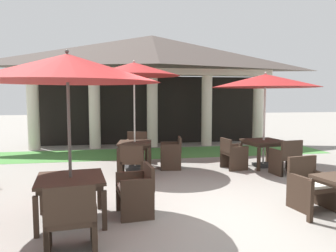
% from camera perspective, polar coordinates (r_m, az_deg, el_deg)
% --- Properties ---
extents(ground_plane, '(60.00, 60.00, 0.00)m').
position_cam_1_polar(ground_plane, '(5.47, 7.37, -15.61)').
color(ground_plane, gray).
extents(background_pavilion, '(9.84, 2.81, 4.20)m').
position_cam_1_polar(background_pavilion, '(12.55, -2.87, 11.16)').
color(background_pavilion, beige).
rests_on(background_pavilion, ground).
extents(lawn_strip, '(11.64, 2.13, 0.01)m').
position_cam_1_polar(lawn_strip, '(11.12, -1.81, -4.75)').
color(lawn_strip, '#47843D').
rests_on(lawn_strip, ground).
extents(patio_chair_near_foreground_north, '(0.71, 0.67, 0.88)m').
position_cam_1_polar(patio_chair_near_foreground_north, '(6.22, 23.78, -9.61)').
color(patio_chair_near_foreground_north, '#38281E').
rests_on(patio_chair_near_foreground_north, ground).
extents(patio_table_mid_left, '(1.09, 1.09, 0.74)m').
position_cam_1_polar(patio_table_mid_left, '(9.31, 16.47, -2.98)').
color(patio_table_mid_left, '#38281E').
rests_on(patio_table_mid_left, ground).
extents(patio_umbrella_mid_left, '(2.89, 2.89, 2.60)m').
position_cam_1_polar(patio_umbrella_mid_left, '(9.23, 16.76, 7.54)').
color(patio_umbrella_mid_left, '#2D2D2D').
rests_on(patio_umbrella_mid_left, ground).
extents(patio_chair_mid_left_south, '(0.68, 0.60, 0.87)m').
position_cam_1_polar(patio_chair_mid_left_south, '(8.59, 20.07, -5.30)').
color(patio_chair_mid_left_south, '#38281E').
rests_on(patio_chair_mid_left_south, ground).
extents(patio_chair_mid_left_west, '(0.62, 0.63, 0.83)m').
position_cam_1_polar(patio_chair_mid_left_west, '(8.85, 11.35, -4.85)').
color(patio_chair_mid_left_west, '#38281E').
rests_on(patio_chair_mid_left_west, ground).
extents(patio_table_mid_right, '(1.11, 1.11, 0.71)m').
position_cam_1_polar(patio_table_mid_right, '(5.28, -16.75, -9.55)').
color(patio_table_mid_right, '#38281E').
rests_on(patio_table_mid_right, ground).
extents(patio_umbrella_mid_right, '(2.78, 2.78, 2.64)m').
position_cam_1_polar(patio_umbrella_mid_right, '(5.12, -17.28, 9.53)').
color(patio_umbrella_mid_right, '#2D2D2D').
rests_on(patio_umbrella_mid_right, ground).
extents(patio_chair_mid_right_east, '(0.60, 0.67, 0.83)m').
position_cam_1_polar(patio_chair_mid_right_east, '(5.43, -5.57, -11.26)').
color(patio_chair_mid_right_east, '#38281E').
rests_on(patio_chair_mid_right_east, ground).
extents(patio_chair_mid_right_south, '(0.67, 0.56, 0.90)m').
position_cam_1_polar(patio_chair_mid_right_south, '(4.36, -16.73, -15.58)').
color(patio_chair_mid_right_south, '#38281E').
rests_on(patio_chair_mid_right_south, ground).
extents(patio_table_far_back, '(0.98, 0.98, 0.73)m').
position_cam_1_polar(patio_table_far_back, '(8.70, -5.86, -3.45)').
color(patio_table_far_back, '#38281E').
rests_on(patio_table_far_back, ground).
extents(patio_umbrella_far_back, '(2.41, 2.41, 2.88)m').
position_cam_1_polar(patio_umbrella_far_back, '(8.63, -5.99, 9.73)').
color(patio_umbrella_far_back, '#2D2D2D').
rests_on(patio_umbrella_far_back, ground).
extents(patio_chair_far_back_north, '(0.69, 0.60, 0.87)m').
position_cam_1_polar(patio_chair_far_back_north, '(9.72, -5.47, -3.79)').
color(patio_chair_far_back_north, '#38281E').
rests_on(patio_chair_far_back_north, ground).
extents(patio_chair_far_back_east, '(0.62, 0.66, 0.85)m').
position_cam_1_polar(patio_chair_far_back_east, '(8.73, 0.67, -4.78)').
color(patio_chair_far_back_east, '#38281E').
rests_on(patio_chair_far_back_east, ground).
extents(patio_chair_far_back_south, '(0.62, 0.64, 0.81)m').
position_cam_1_polar(patio_chair_far_back_south, '(7.77, -6.33, -6.30)').
color(patio_chair_far_back_south, '#38281E').
rests_on(patio_chair_far_back_south, ground).
extents(terracotta_urn, '(0.36, 0.36, 0.41)m').
position_cam_1_polar(terracotta_urn, '(9.71, -7.07, -5.30)').
color(terracotta_urn, '#9E5633').
rests_on(terracotta_urn, ground).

